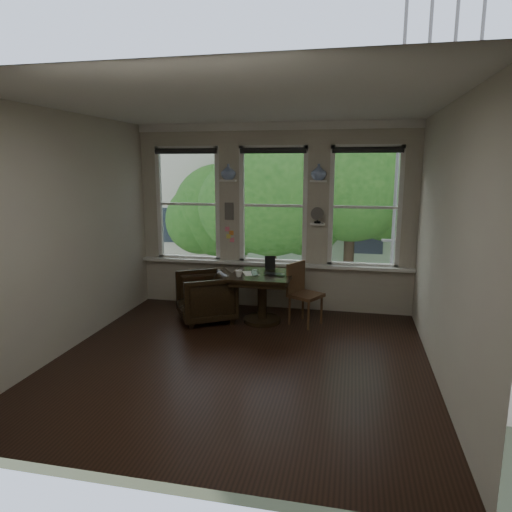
% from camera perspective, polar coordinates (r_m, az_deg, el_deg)
% --- Properties ---
extents(ground, '(4.50, 4.50, 0.00)m').
position_cam_1_polar(ground, '(5.72, -1.90, -12.87)').
color(ground, black).
rests_on(ground, ground).
extents(ceiling, '(4.50, 4.50, 0.00)m').
position_cam_1_polar(ceiling, '(5.27, -2.12, 18.45)').
color(ceiling, silver).
rests_on(ceiling, ground).
extents(wall_back, '(4.50, 0.00, 4.50)m').
position_cam_1_polar(wall_back, '(7.47, 2.18, 4.80)').
color(wall_back, beige).
rests_on(wall_back, ground).
extents(wall_front, '(4.50, 0.00, 4.50)m').
position_cam_1_polar(wall_front, '(3.20, -11.80, -4.18)').
color(wall_front, beige).
rests_on(wall_front, ground).
extents(wall_left, '(0.00, 4.50, 4.50)m').
position_cam_1_polar(wall_left, '(6.23, -22.55, 2.64)').
color(wall_left, beige).
rests_on(wall_left, ground).
extents(wall_right, '(0.00, 4.50, 4.50)m').
position_cam_1_polar(wall_right, '(5.23, 22.67, 1.14)').
color(wall_right, beige).
rests_on(wall_right, ground).
extents(window_left, '(1.10, 0.12, 1.90)m').
position_cam_1_polar(window_left, '(7.83, -8.39, 6.45)').
color(window_left, white).
rests_on(window_left, ground).
extents(window_center, '(1.10, 0.12, 1.90)m').
position_cam_1_polar(window_center, '(7.46, 2.19, 6.32)').
color(window_center, white).
rests_on(window_center, ground).
extents(window_right, '(1.10, 0.12, 1.90)m').
position_cam_1_polar(window_right, '(7.35, 13.46, 5.95)').
color(window_right, white).
rests_on(window_right, ground).
extents(shelf_left, '(0.26, 0.16, 0.03)m').
position_cam_1_polar(shelf_left, '(7.49, -3.46, 9.40)').
color(shelf_left, white).
rests_on(shelf_left, ground).
extents(shelf_right, '(0.26, 0.16, 0.03)m').
position_cam_1_polar(shelf_right, '(7.24, 7.81, 9.26)').
color(shelf_right, white).
rests_on(shelf_right, ground).
extents(intercom, '(0.14, 0.06, 0.28)m').
position_cam_1_polar(intercom, '(7.55, -3.36, 5.62)').
color(intercom, '#59544F').
rests_on(intercom, ground).
extents(sticky_notes, '(0.16, 0.01, 0.24)m').
position_cam_1_polar(sticky_notes, '(7.60, -3.32, 2.99)').
color(sticky_notes, pink).
rests_on(sticky_notes, ground).
extents(desk_fan, '(0.20, 0.20, 0.24)m').
position_cam_1_polar(desk_fan, '(7.26, 7.68, 4.75)').
color(desk_fan, '#59544F').
rests_on(desk_fan, ground).
extents(vase_left, '(0.24, 0.24, 0.25)m').
position_cam_1_polar(vase_left, '(7.49, -3.48, 10.46)').
color(vase_left, white).
rests_on(vase_left, shelf_left).
extents(vase_right, '(0.24, 0.24, 0.25)m').
position_cam_1_polar(vase_right, '(7.24, 7.84, 10.36)').
color(vase_right, white).
rests_on(vase_right, shelf_right).
extents(table, '(0.90, 0.90, 0.75)m').
position_cam_1_polar(table, '(6.90, 0.78, -5.28)').
color(table, black).
rests_on(table, ground).
extents(armchair_left, '(1.12, 1.11, 0.75)m').
position_cam_1_polar(armchair_left, '(7.01, -6.31, -5.08)').
color(armchair_left, black).
rests_on(armchair_left, ground).
extents(cushion_red, '(0.45, 0.45, 0.06)m').
position_cam_1_polar(cushion_red, '(6.99, -6.32, -4.49)').
color(cushion_red, maroon).
rests_on(cushion_red, armchair_left).
extents(side_chair_right, '(0.57, 0.57, 0.92)m').
position_cam_1_polar(side_chair_right, '(6.81, 6.25, -4.83)').
color(side_chair_right, '#49331A').
rests_on(side_chair_right, ground).
extents(laptop, '(0.36, 0.28, 0.02)m').
position_cam_1_polar(laptop, '(6.70, 2.10, -2.37)').
color(laptop, black).
rests_on(laptop, table).
extents(mug, '(0.13, 0.13, 0.10)m').
position_cam_1_polar(mug, '(6.63, -2.17, -2.19)').
color(mug, white).
rests_on(mug, table).
extents(drinking_glass, '(0.14, 0.14, 0.09)m').
position_cam_1_polar(drinking_glass, '(6.66, -0.12, -2.15)').
color(drinking_glass, white).
rests_on(drinking_glass, table).
extents(tablet, '(0.18, 0.12, 0.22)m').
position_cam_1_polar(tablet, '(7.04, 1.76, -0.88)').
color(tablet, black).
rests_on(tablet, table).
extents(papers, '(0.32, 0.36, 0.00)m').
position_cam_1_polar(papers, '(6.84, -0.63, -2.18)').
color(papers, silver).
rests_on(papers, table).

